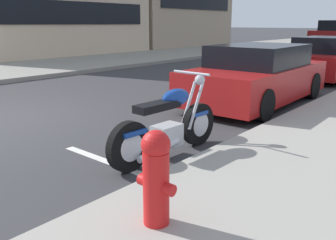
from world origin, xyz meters
TOP-DOWN VIEW (x-y plane):
  - sidewalk_far_curb at (12.00, 6.52)m, footprint 120.00×5.00m
  - parking_stall_stripe at (0.00, -3.42)m, footprint 0.12×2.20m
  - parked_motorcycle at (0.68, -3.64)m, footprint 2.00×0.62m
  - parked_car_second_in_row at (4.54, -3.00)m, footprint 4.17×1.86m
  - parked_car_behind_motorcycle at (9.64, -2.94)m, footprint 4.20×1.85m
  - fire_hydrant at (-0.86, -4.82)m, footprint 0.24×0.36m

SIDE VIEW (x-z plane):
  - parking_stall_stripe at x=0.00m, z-range 0.00..0.01m
  - sidewalk_far_curb at x=12.00m, z-range 0.00..0.14m
  - parked_motorcycle at x=0.68m, z-range -0.13..0.99m
  - fire_hydrant at x=-0.86m, z-range 0.16..0.98m
  - parked_car_second_in_row at x=4.54m, z-range -0.03..1.28m
  - parked_car_behind_motorcycle at x=9.64m, z-range -0.04..1.30m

